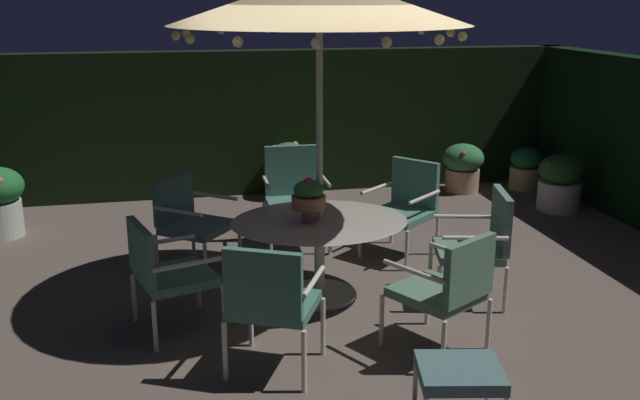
% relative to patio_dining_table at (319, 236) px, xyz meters
% --- Properties ---
extents(ground_plane, '(8.18, 7.76, 0.02)m').
position_rel_patio_dining_table_xyz_m(ground_plane, '(0.14, -0.14, -0.57)').
color(ground_plane, brown).
extents(hedge_backdrop_rear, '(8.18, 0.30, 1.89)m').
position_rel_patio_dining_table_xyz_m(hedge_backdrop_rear, '(0.14, 3.58, 0.38)').
color(hedge_backdrop_rear, black).
rests_on(hedge_backdrop_rear, ground_plane).
extents(patio_dining_table, '(1.53, 1.28, 0.71)m').
position_rel_patio_dining_table_xyz_m(patio_dining_table, '(0.00, 0.00, 0.00)').
color(patio_dining_table, silver).
rests_on(patio_dining_table, ground_plane).
extents(patio_umbrella, '(2.42, 2.42, 2.81)m').
position_rel_patio_dining_table_xyz_m(patio_umbrella, '(-0.00, -0.00, 1.97)').
color(patio_umbrella, silver).
rests_on(patio_umbrella, ground_plane).
extents(centerpiece_planter, '(0.29, 0.29, 0.39)m').
position_rel_patio_dining_table_xyz_m(centerpiece_planter, '(-0.10, -0.05, 0.37)').
color(centerpiece_planter, '#A5604D').
rests_on(centerpiece_planter, patio_dining_table).
extents(patio_chair_north, '(0.66, 0.57, 1.05)m').
position_rel_patio_dining_table_xyz_m(patio_chair_north, '(0.02, 1.39, 0.04)').
color(patio_chair_north, silver).
rests_on(patio_chair_north, ground_plane).
extents(patio_chair_northeast, '(0.83, 0.83, 0.92)m').
position_rel_patio_dining_table_xyz_m(patio_chair_northeast, '(-1.09, 0.85, -0.02)').
color(patio_chair_northeast, silver).
rests_on(patio_chair_northeast, ground_plane).
extents(patio_chair_east, '(0.73, 0.76, 0.91)m').
position_rel_patio_dining_table_xyz_m(patio_chair_east, '(-1.32, -0.41, -0.04)').
color(patio_chair_east, beige).
rests_on(patio_chair_east, ground_plane).
extents(patio_chair_southeast, '(0.77, 0.76, 0.98)m').
position_rel_patio_dining_table_xyz_m(patio_chair_southeast, '(-0.60, -1.25, 0.02)').
color(patio_chair_southeast, silver).
rests_on(patio_chair_southeast, ground_plane).
extents(patio_chair_south, '(0.80, 0.81, 0.93)m').
position_rel_patio_dining_table_xyz_m(patio_chair_south, '(0.71, -1.19, -0.03)').
color(patio_chair_south, silver).
rests_on(patio_chair_south, ground_plane).
extents(patio_chair_southwest, '(0.71, 0.73, 0.97)m').
position_rel_patio_dining_table_xyz_m(patio_chair_southwest, '(1.35, -0.33, -0.01)').
color(patio_chair_southwest, silver).
rests_on(patio_chair_southwest, ground_plane).
extents(patio_chair_west, '(0.84, 0.83, 0.96)m').
position_rel_patio_dining_table_xyz_m(patio_chair_west, '(1.08, 0.88, -0.02)').
color(patio_chair_west, silver).
rests_on(patio_chair_west, ground_plane).
extents(ottoman_footrest, '(0.58, 0.53, 0.41)m').
position_rel_patio_dining_table_xyz_m(ottoman_footrest, '(0.43, -2.09, -0.21)').
color(ottoman_footrest, silver).
rests_on(ottoman_footrest, ground_plane).
extents(potted_plant_back_right, '(0.55, 0.55, 0.73)m').
position_rel_patio_dining_table_xyz_m(potted_plant_back_right, '(0.26, 3.24, -0.18)').
color(potted_plant_back_right, tan).
rests_on(potted_plant_back_right, ground_plane).
extents(potted_plant_left_near, '(0.55, 0.55, 0.65)m').
position_rel_patio_dining_table_xyz_m(potted_plant_left_near, '(2.62, 3.04, -0.21)').
color(potted_plant_left_near, tan).
rests_on(potted_plant_left_near, ground_plane).
extents(potted_plant_left_far, '(0.43, 0.43, 0.57)m').
position_rel_patio_dining_table_xyz_m(potted_plant_left_far, '(3.52, 2.98, -0.27)').
color(potted_plant_left_far, tan).
rests_on(potted_plant_left_far, ground_plane).
extents(potted_plant_back_left, '(0.54, 0.54, 0.70)m').
position_rel_patio_dining_table_xyz_m(potted_plant_back_left, '(3.45, 1.97, -0.20)').
color(potted_plant_back_left, beige).
rests_on(potted_plant_back_left, ground_plane).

